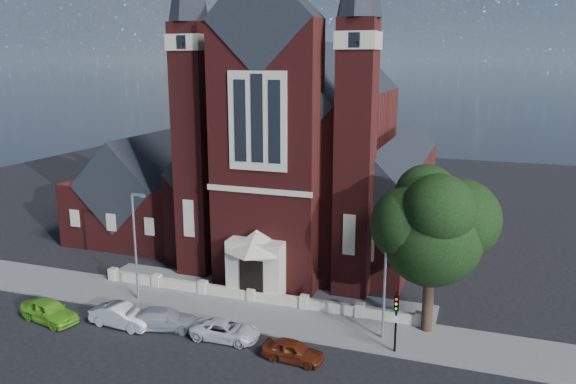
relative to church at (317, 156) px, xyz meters
The scene contains 15 objects.
ground 11.40m from the church, 90.00° to the right, with size 120.00×120.00×0.00m, color black.
pavement_strip 20.18m from the church, 90.00° to the right, with size 60.00×5.00×0.12m, color slate.
forecourt_paving 16.60m from the church, 90.00° to the right, with size 26.00×3.00×0.14m, color slate.
forecourt_wall 18.37m from the church, 90.00° to the right, with size 24.00×0.40×0.90m, color beige.
church is the anchor object (origin of this frame).
parish_hall 17.26m from the church, 162.84° to the right, with size 12.00×12.20×10.24m.
street_tree 21.38m from the church, 53.83° to the right, with size 6.40×6.60×10.70m.
street_lamp_left 20.84m from the church, 112.66° to the right, with size 1.16×0.22×8.09m.
street_lamp_right 21.76m from the church, 61.96° to the right, with size 1.16×0.22×8.09m.
traffic_signal 23.94m from the church, 61.80° to the right, with size 0.28×0.42×4.00m.
car_lime_van 27.62m from the church, 115.94° to the right, with size 1.81×4.50×1.53m, color #6AC126.
car_silver_a 24.96m from the church, 106.09° to the right, with size 1.53×4.39×1.45m, color #AEAEB6.
car_silver_b 23.77m from the church, 99.58° to the right, with size 1.87×4.61×1.34m, color #9EA1A6.
car_white_suv 23.50m from the church, 88.32° to the right, with size 2.03×4.39×1.22m, color white.
car_dark_red 25.10m from the church, 76.69° to the right, with size 1.49×3.71×1.26m, color #642411.
Camera 1 is at (15.13, -28.55, 17.14)m, focal length 35.00 mm.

